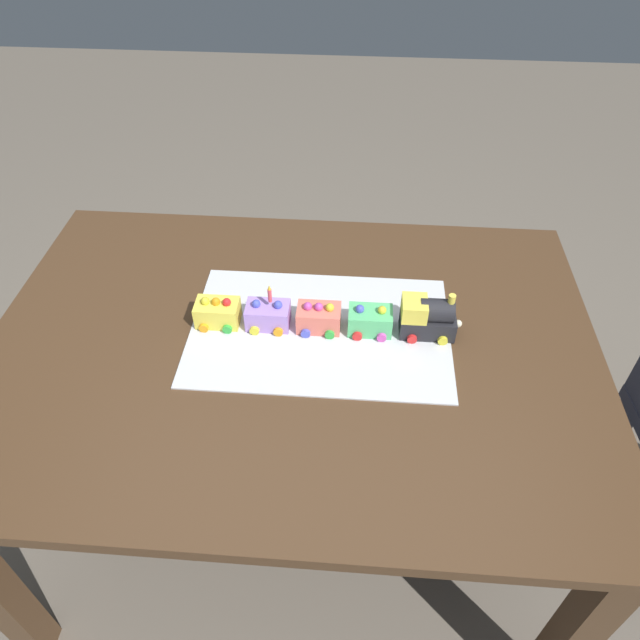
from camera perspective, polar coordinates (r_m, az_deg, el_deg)
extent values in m
plane|color=#6B6054|center=(1.93, -2.03, -17.80)|extent=(8.00, 8.00, 0.00)
cube|color=#4C331E|center=(1.34, -2.79, -2.69)|extent=(1.40, 1.00, 0.03)
cube|color=#4C331E|center=(1.97, 17.91, -1.85)|extent=(0.07, 0.07, 0.71)
cube|color=#4C331E|center=(2.06, -19.00, 0.07)|extent=(0.07, 0.07, 0.71)
cube|color=#4C331E|center=(1.51, 23.56, -26.26)|extent=(0.07, 0.07, 0.71)
cube|color=#2D3347|center=(1.99, 26.28, -11.00)|extent=(0.04, 0.04, 0.42)
cube|color=silver|center=(1.36, 0.00, -0.98)|extent=(0.60, 0.40, 0.00)
cube|color=#232328|center=(1.35, 10.44, -0.43)|extent=(0.12, 0.06, 0.05)
cylinder|color=#232328|center=(1.32, 11.35, 0.92)|extent=(0.07, 0.05, 0.05)
cube|color=#F4E04C|center=(1.32, 9.21, 1.13)|extent=(0.06, 0.06, 0.04)
cylinder|color=#F4E04C|center=(1.31, 12.75, 1.87)|extent=(0.02, 0.02, 0.03)
sphere|color=#F4EFCC|center=(1.36, 13.34, -0.34)|extent=(0.02, 0.02, 0.02)
cylinder|color=#4C59D8|center=(1.39, 11.68, 0.10)|extent=(0.02, 0.01, 0.02)
cylinder|color=red|center=(1.38, 8.87, 0.25)|extent=(0.02, 0.01, 0.02)
cylinder|color=yellow|center=(1.34, 11.91, -2.00)|extent=(0.02, 0.01, 0.02)
cylinder|color=red|center=(1.33, 8.99, -1.86)|extent=(0.02, 0.01, 0.02)
cube|color=#59CC7A|center=(1.34, 4.92, -0.05)|extent=(0.10, 0.06, 0.06)
cylinder|color=#4C59D8|center=(1.38, 6.04, 0.40)|extent=(0.02, 0.01, 0.02)
cylinder|color=orange|center=(1.38, 3.75, 0.52)|extent=(0.02, 0.01, 0.02)
cylinder|color=#D84CB2|center=(1.33, 6.04, -1.71)|extent=(0.02, 0.01, 0.02)
cylinder|color=red|center=(1.33, 3.67, -1.59)|extent=(0.02, 0.01, 0.02)
sphere|color=yellow|center=(1.32, 6.09, 0.96)|extent=(0.02, 0.02, 0.02)
sphere|color=#4C59D8|center=(1.32, 3.92, 1.08)|extent=(0.02, 0.02, 0.02)
cube|color=#F27260|center=(1.34, -0.12, 0.21)|extent=(0.10, 0.06, 0.06)
cylinder|color=red|center=(1.38, 1.14, 0.65)|extent=(0.02, 0.01, 0.02)
cylinder|color=yellow|center=(1.38, -1.14, 0.77)|extent=(0.02, 0.01, 0.02)
cylinder|color=green|center=(1.33, 0.95, -1.45)|extent=(0.02, 0.01, 0.02)
cylinder|color=#4C59D8|center=(1.33, -1.42, -1.33)|extent=(0.02, 0.01, 0.02)
sphere|color=yellow|center=(1.32, 0.96, 1.23)|extent=(0.02, 0.02, 0.02)
sphere|color=#D84CB2|center=(1.32, -0.12, 1.28)|extent=(0.02, 0.02, 0.02)
sphere|color=#D84CB2|center=(1.32, -1.20, 1.34)|extent=(0.02, 0.02, 0.02)
cube|color=#AD84E0|center=(1.35, -5.11, 0.46)|extent=(0.10, 0.06, 0.06)
cylinder|color=orange|center=(1.39, -3.74, 0.90)|extent=(0.02, 0.01, 0.02)
cylinder|color=#4C59D8|center=(1.39, -5.98, 1.01)|extent=(0.02, 0.01, 0.02)
cylinder|color=orange|center=(1.34, -4.11, -1.18)|extent=(0.02, 0.01, 0.02)
cylinder|color=yellow|center=(1.34, -6.44, -1.05)|extent=(0.02, 0.01, 0.02)
sphere|color=#4C59D8|center=(1.33, -4.13, 1.48)|extent=(0.02, 0.02, 0.02)
sphere|color=#4C59D8|center=(1.33, -6.26, 1.59)|extent=(0.02, 0.02, 0.02)
cube|color=#F4E04C|center=(1.38, -9.97, 0.71)|extent=(0.10, 0.06, 0.06)
cylinder|color=#D84CB2|center=(1.41, -8.51, 1.14)|extent=(0.02, 0.01, 0.02)
cylinder|color=orange|center=(1.42, -10.68, 1.24)|extent=(0.02, 0.01, 0.02)
cylinder|color=green|center=(1.36, -9.06, -0.90)|extent=(0.02, 0.01, 0.02)
cylinder|color=orange|center=(1.37, -11.31, -0.78)|extent=(0.02, 0.01, 0.02)
sphere|color=red|center=(1.35, -9.11, 1.72)|extent=(0.02, 0.02, 0.02)
sphere|color=yellow|center=(1.36, -11.17, 1.82)|extent=(0.02, 0.02, 0.02)
sphere|color=orange|center=(1.35, -10.15, 1.77)|extent=(0.02, 0.02, 0.02)
cylinder|color=#F24C59|center=(1.31, -4.93, 2.42)|extent=(0.01, 0.01, 0.04)
cone|color=yellow|center=(1.30, -4.99, 3.20)|extent=(0.01, 0.01, 0.01)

